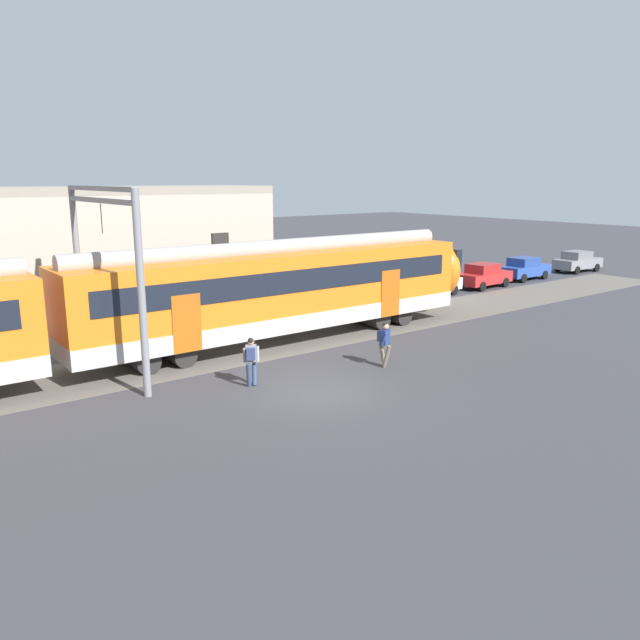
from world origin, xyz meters
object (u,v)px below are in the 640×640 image
at_px(commuter_train, 69,315).
at_px(pedestrian_navy, 384,341).
at_px(parked_car_blue, 524,268).
at_px(parked_car_grey, 578,261).
at_px(parked_car_red, 484,275).
at_px(pedestrian_grey, 251,358).
at_px(parked_car_white, 430,283).

relative_size(commuter_train, pedestrian_navy, 22.83).
bearing_deg(pedestrian_navy, commuter_train, 150.44).
distance_m(pedestrian_navy, parked_car_blue, 23.39).
height_order(pedestrian_navy, parked_car_grey, pedestrian_navy).
bearing_deg(parked_car_grey, parked_car_red, -178.91).
relative_size(pedestrian_grey, parked_car_red, 0.41).
bearing_deg(parked_car_blue, commuter_train, -173.14).
bearing_deg(pedestrian_grey, parked_car_white, 24.77).
height_order(parked_car_white, parked_car_grey, same).
xyz_separation_m(commuter_train, parked_car_white, (21.45, 3.48, -1.47)).
relative_size(commuter_train, pedestrian_grey, 22.83).
relative_size(parked_car_red, parked_car_blue, 1.01).
height_order(parked_car_white, parked_car_blue, same).
distance_m(pedestrian_grey, parked_car_grey, 33.83).
relative_size(pedestrian_grey, parked_car_grey, 0.41).
xyz_separation_m(commuter_train, parked_car_blue, (31.04, 3.73, -1.47)).
distance_m(pedestrian_navy, parked_car_red, 18.88).
bearing_deg(parked_car_blue, pedestrian_grey, -163.07).
height_order(commuter_train, pedestrian_grey, commuter_train).
xyz_separation_m(pedestrian_navy, parked_car_red, (16.72, 8.76, -0.21)).
height_order(pedestrian_grey, parked_car_grey, pedestrian_grey).
xyz_separation_m(pedestrian_navy, parked_car_white, (11.94, 8.87, -0.21)).
height_order(parked_car_white, parked_car_red, same).
bearing_deg(parked_car_blue, parked_car_red, -175.61).
bearing_deg(pedestrian_navy, parked_car_red, 27.65).
distance_m(parked_car_blue, parked_car_grey, 6.33).
distance_m(commuter_train, parked_car_white, 21.78).
relative_size(pedestrian_navy, parked_car_blue, 0.41).
distance_m(pedestrian_grey, parked_car_white, 18.68).
bearing_deg(commuter_train, parked_car_grey, 5.47).
height_order(parked_car_red, parked_car_grey, same).
distance_m(pedestrian_navy, parked_car_white, 14.87).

